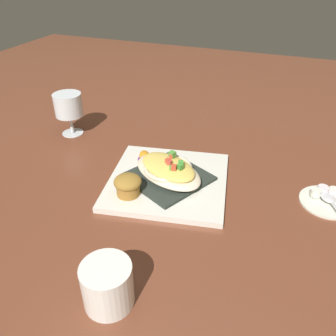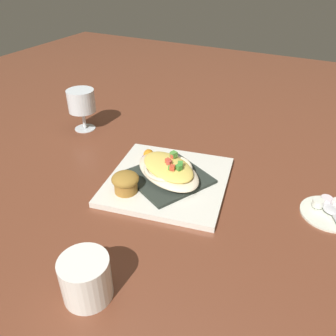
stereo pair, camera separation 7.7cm
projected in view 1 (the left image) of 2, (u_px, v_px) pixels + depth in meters
ground_plane at (168, 183)px, 0.84m from camera, size 2.60×2.60×0.00m
square_plate at (168, 181)px, 0.83m from camera, size 0.32×0.32×0.01m
folded_napkin at (168, 177)px, 0.83m from camera, size 0.23×0.23×0.01m
gratin_dish at (168, 169)px, 0.82m from camera, size 0.19×0.22×0.05m
muffin at (128, 185)px, 0.76m from camera, size 0.06×0.06×0.05m
orange_garnish at (145, 157)px, 0.90m from camera, size 0.06×0.05×0.02m
coffee_mug at (108, 286)px, 0.54m from camera, size 0.09×0.10×0.08m
stemmed_glass at (69, 107)px, 1.01m from camera, size 0.08×0.08×0.13m
creamer_saucer at (327, 201)px, 0.77m from camera, size 0.12×0.12×0.01m
spoon at (329, 198)px, 0.76m from camera, size 0.09×0.06×0.01m
creamer_cup_0 at (334, 192)px, 0.78m from camera, size 0.02×0.02×0.02m
creamer_cup_1 at (323, 189)px, 0.79m from camera, size 0.02×0.02×0.02m
creamer_cup_2 at (316, 193)px, 0.78m from camera, size 0.02×0.02×0.02m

